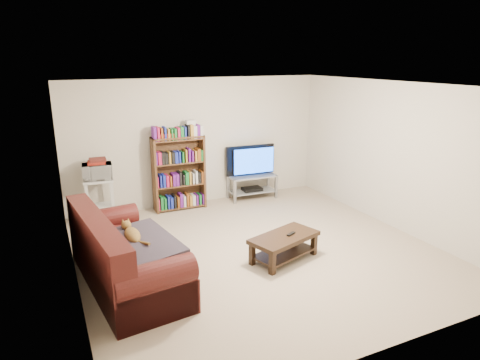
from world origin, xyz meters
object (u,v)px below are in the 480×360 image
coffee_table (284,243)px  tv_stand (252,183)px  sofa (121,260)px  bookshelf (179,172)px

coffee_table → tv_stand: size_ratio=1.13×
coffee_table → tv_stand: 2.76m
sofa → tv_stand: sofa is taller
tv_stand → bookshelf: (-1.51, 0.02, 0.39)m
sofa → bookshelf: (1.51, 2.39, 0.38)m
bookshelf → tv_stand: bearing=0.0°
sofa → tv_stand: size_ratio=2.33×
coffee_table → tv_stand: (0.82, 2.63, 0.07)m
tv_stand → bookshelf: bookshelf is taller
sofa → coffee_table: bearing=-13.5°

